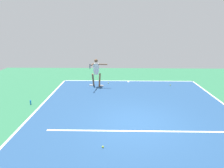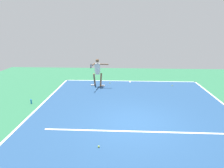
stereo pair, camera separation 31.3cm
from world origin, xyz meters
name	(u,v)px [view 1 (the left image)]	position (x,y,z in m)	size (l,w,h in m)	color
ground_plane	(137,122)	(0.00, 0.00, 0.00)	(22.62, 22.62, 0.00)	#2D754C
court_surface	(137,122)	(0.00, 0.00, 0.00)	(9.41, 13.42, 0.00)	navy
court_line_baseline_near	(128,81)	(0.00, -6.66, 0.00)	(9.41, 0.10, 0.01)	white
court_line_sideline_right	(26,121)	(4.66, 0.00, 0.00)	(0.10, 13.42, 0.01)	white
court_line_service	(139,131)	(0.00, 0.72, 0.00)	(7.06, 0.10, 0.01)	white
court_line_centre_mark	(128,82)	(0.00, -6.46, 0.00)	(0.10, 0.30, 0.01)	white
tennis_player	(96,71)	(2.18, -5.27, 1.05)	(1.21, 1.25, 1.83)	brown
tennis_ball_centre_court	(108,83)	(1.42, -5.94, 0.03)	(0.07, 0.07, 0.07)	#C6E53D
tennis_ball_by_baseline	(170,85)	(-2.77, -5.54, 0.03)	(0.07, 0.07, 0.07)	#CCE033
tennis_ball_near_player	(103,147)	(1.29, 1.85, 0.03)	(0.07, 0.07, 0.07)	#C6E53D
water_bottle	(31,102)	(5.23, -1.92, 0.11)	(0.07, 0.07, 0.22)	blue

